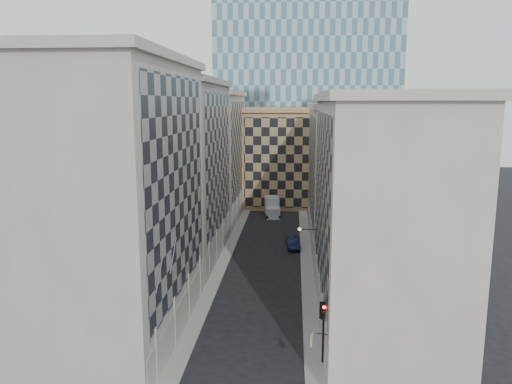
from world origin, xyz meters
The scene contains 15 objects.
sidewalk_west centered at (-5.25, 30.00, 0.07)m, with size 1.50×100.00×0.15m, color gray.
sidewalk_east centered at (5.25, 30.00, 0.07)m, with size 1.50×100.00×0.15m, color gray.
bldg_left_a centered at (-10.88, 11.00, 11.82)m, with size 10.80×22.80×23.70m.
bldg_left_b centered at (-10.88, 33.00, 11.32)m, with size 10.80×22.80×22.70m.
bldg_left_c centered at (-10.88, 55.00, 10.83)m, with size 10.80×22.80×21.70m.
bldg_right_a centered at (10.88, 15.00, 10.32)m, with size 10.80×26.80×20.70m.
bldg_right_b centered at (10.89, 42.00, 9.85)m, with size 10.80×28.80×19.70m.
tan_block centered at (2.00, 67.90, 9.44)m, with size 16.80×14.80×18.80m.
church_tower centered at (0.00, 82.00, 26.95)m, with size 7.20×7.20×51.50m.
flagpoles_left centered at (-5.90, 6.00, 8.00)m, with size 0.10×6.33×2.33m.
bracket_lamp centered at (4.38, 24.00, 6.20)m, with size 1.98×0.36×0.36m.
traffic_light centered at (5.90, 6.65, 3.62)m, with size 0.61×0.51×4.84m.
box_truck centered at (-0.27, 57.20, 1.42)m, with size 3.10×6.19×3.26m.
dark_car centered at (3.48, 37.49, 0.78)m, with size 1.65×4.74×1.56m, color black.
shop_sign centered at (4.95, 3.00, 3.83)m, with size 1.26×0.77×0.86m.
Camera 1 is at (3.51, -29.13, 19.92)m, focal length 35.00 mm.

